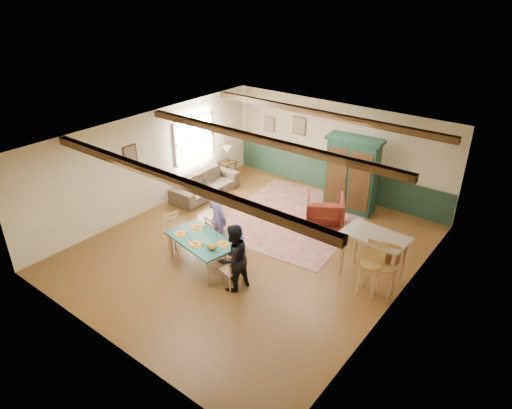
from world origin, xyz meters
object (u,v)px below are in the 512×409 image
Objects in this scene: table_lamp at (227,154)px; cat at (211,246)px; dining_chair_far_right at (235,245)px; person_child at (237,243)px; dining_table at (202,252)px; armchair at (325,212)px; dining_chair_far_left at (216,232)px; sofa at (205,184)px; armoire at (352,175)px; bar_stool_left at (370,271)px; end_table at (228,169)px; person_woman at (233,258)px; counter_table at (373,257)px; dining_chair_end_left at (177,231)px; bar_stool_right at (385,273)px; dining_chair_end_right at (231,269)px; person_man at (218,219)px.

cat is at bearing -52.57° from table_lamp.
person_child reaches higher than dining_chair_far_right.
dining_table is 3.41m from armchair.
dining_chair_far_left is at bearing -52.79° from table_lamp.
dining_chair_far_right is 0.38× the size of sofa.
dining_chair_far_right is 0.41× the size of armoire.
armoire reaches higher than armchair.
armchair is 0.81× the size of bar_stool_left.
end_table is at bearing -41.82° from dining_chair_far_left.
bar_stool_left is (2.95, 1.46, -0.16)m from cat.
bar_stool_left is (2.11, -1.87, 0.16)m from armchair.
sofa is (-3.58, 2.93, -0.42)m from person_woman.
cat is 3.45m from armchair.
armchair is at bearing -96.10° from armoire.
armchair is 0.73× the size of counter_table.
dining_chair_far_left is 4.24m from table_lamp.
sofa is at bearing -77.15° from end_table.
counter_table is (4.24, 1.63, 0.12)m from dining_chair_end_left.
armoire is 1.76× the size of bar_stool_left.
armchair is 0.43× the size of sofa.
counter_table is 1.14× the size of bar_stool_right.
counter_table is at bearing 47.12° from cat.
dining_chair_far_right is at bearing -107.24° from armoire.
armoire is (0.84, 3.82, 0.59)m from person_child.
bar_stool_left is (6.20, -2.79, -0.20)m from table_lamp.
bar_stool_right is (2.66, 1.62, 0.15)m from dining_chair_end_right.
dining_chair_end_left is 4.91m from armoire.
person_man is 1.05× the size of person_woman.
person_man reaches higher than person_woman.
table_lamp is (-1.77, 3.87, 0.37)m from dining_chair_end_left.
bar_stool_left is (4.43, 1.08, 0.17)m from dining_chair_end_left.
sofa is at bearing -118.30° from person_woman.
armchair is 4.21m from table_lamp.
person_man is 1.18× the size of counter_table.
dining_table is 3.24× the size of table_lamp.
dining_chair_far_left is at bearing 90.00° from person_man.
armchair is (-0.03, -1.31, -0.61)m from armoire.
counter_table reaches higher than dining_chair_end_left.
dining_chair_end_right is 0.99m from person_child.
armoire reaches higher than sofa.
person_man is 3.01m from sofa.
dining_table is at bearing -164.78° from bar_stool_right.
person_man is 4.79× the size of cat.
cat is at bearing 45.57° from armchair.
person_woman is at bearing 136.74° from person_child.
dining_table is 3.95m from bar_stool_right.
person_woman is 2.97× the size of table_lamp.
person_man reaches higher than dining_chair_end_right.
bar_stool_right is at bearing 113.62° from armchair.
person_child is at bearing -136.85° from dining_chair_end_right.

